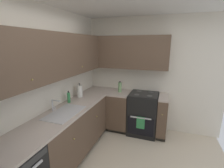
# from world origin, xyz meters

# --- Properties ---
(wall_back) EXTENTS (3.96, 0.05, 2.58)m
(wall_back) POSITION_xyz_m (0.00, 1.50, 1.29)
(wall_back) COLOR silver
(wall_back) RESTS_ON ground_plane
(wall_right) EXTENTS (0.05, 3.05, 2.58)m
(wall_right) POSITION_xyz_m (1.96, 0.00, 1.29)
(wall_right) COLOR silver
(wall_right) RESTS_ON ground_plane
(lower_cabinets_back) EXTENTS (1.82, 0.62, 0.88)m
(lower_cabinets_back) POSITION_xyz_m (0.42, 1.18, 0.45)
(lower_cabinets_back) COLOR brown
(lower_cabinets_back) RESTS_ON ground_plane
(countertop_back) EXTENTS (3.03, 0.60, 0.03)m
(countertop_back) POSITION_xyz_m (0.42, 1.18, 0.90)
(countertop_back) COLOR #B7A89E
(countertop_back) RESTS_ON lower_cabinets_back
(lower_cabinets_right) EXTENTS (0.62, 1.30, 0.88)m
(lower_cabinets_right) POSITION_xyz_m (1.63, 0.36, 0.45)
(lower_cabinets_right) COLOR brown
(lower_cabinets_right) RESTS_ON ground_plane
(countertop_right) EXTENTS (0.60, 1.30, 0.03)m
(countertop_right) POSITION_xyz_m (1.63, 0.36, 0.90)
(countertop_right) COLOR #B7A89E
(countertop_right) RESTS_ON lower_cabinets_right
(oven_range) EXTENTS (0.68, 0.62, 1.07)m
(oven_range) POSITION_xyz_m (1.65, 0.10, 0.47)
(oven_range) COLOR black
(oven_range) RESTS_ON ground_plane
(upper_cabinets_back) EXTENTS (2.71, 0.34, 0.71)m
(upper_cabinets_back) POSITION_xyz_m (0.26, 1.32, 1.81)
(upper_cabinets_back) COLOR brown
(upper_cabinets_right) EXTENTS (0.32, 1.85, 0.71)m
(upper_cabinets_right) POSITION_xyz_m (1.77, 0.55, 1.81)
(upper_cabinets_right) COLOR brown
(sink) EXTENTS (0.70, 0.40, 0.10)m
(sink) POSITION_xyz_m (0.23, 1.15, 0.88)
(sink) COLOR #B7B7BC
(sink) RESTS_ON countertop_back
(faucet) EXTENTS (0.07, 0.16, 0.20)m
(faucet) POSITION_xyz_m (0.24, 1.35, 1.04)
(faucet) COLOR silver
(faucet) RESTS_ON countertop_back
(soap_bottle) EXTENTS (0.06, 0.06, 0.23)m
(soap_bottle) POSITION_xyz_m (0.66, 1.36, 1.02)
(soap_bottle) COLOR #338C4C
(soap_bottle) RESTS_ON countertop_back
(paper_towel_roll) EXTENTS (0.11, 0.11, 0.31)m
(paper_towel_roll) POSITION_xyz_m (1.03, 1.34, 1.04)
(paper_towel_roll) COLOR white
(paper_towel_roll) RESTS_ON countertop_back
(oil_bottle) EXTENTS (0.08, 0.08, 0.25)m
(oil_bottle) POSITION_xyz_m (1.63, 0.65, 1.03)
(oil_bottle) COLOR #729E66
(oil_bottle) RESTS_ON countertop_right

